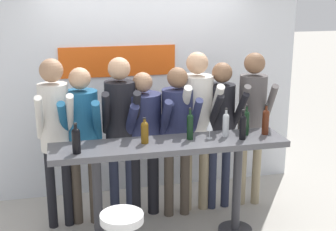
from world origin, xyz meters
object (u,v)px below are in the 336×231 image
person_far_right (221,119)px  wine_bottle_1 (145,131)px  wine_bottle_2 (190,125)px  wine_glass_0 (210,126)px  wine_bottle_0 (246,122)px  person_center_right (177,126)px  person_right (197,114)px  wine_bottle_3 (226,124)px  tasting_table (170,160)px  wine_bottle_5 (76,139)px  person_rightmost (252,111)px  wine_bottle_4 (266,121)px  person_far_left (55,124)px  person_left (82,129)px  person_center_left (121,120)px  wine_bottle_6 (243,126)px  person_center (144,130)px

person_far_right → wine_bottle_1: size_ratio=6.75×
wine_bottle_2 → wine_glass_0: bearing=-5.8°
wine_glass_0 → wine_bottle_0: bearing=3.8°
person_center_right → person_right: person_right is taller
person_center_right → wine_bottle_0: 0.76m
wine_bottle_3 → wine_bottle_0: bearing=0.2°
tasting_table → wine_bottle_3: 0.68m
tasting_table → wine_bottle_5: size_ratio=8.10×
person_rightmost → wine_bottle_4: (-0.09, -0.55, 0.05)m
person_far_left → wine_bottle_1: 0.98m
wine_bottle_4 → wine_bottle_1: bearing=179.7°
wine_bottle_2 → person_far_left: bearing=159.7°
person_left → person_center_left: size_ratio=0.95×
person_far_left → person_left: person_far_left is taller
person_far_right → wine_bottle_6: person_far_right is taller
person_center_right → wine_bottle_5: 1.26m
person_left → wine_bottle_6: 1.66m
wine_bottle_3 → wine_bottle_6: size_ratio=0.97×
wine_bottle_0 → wine_bottle_4: wine_bottle_4 is taller
wine_bottle_4 → wine_bottle_3: bearing=176.5°
wine_bottle_4 → tasting_table: bearing=-178.7°
wine_bottle_3 → wine_bottle_1: bearing=-178.7°
person_rightmost → wine_bottle_3: (-0.51, -0.52, 0.04)m
tasting_table → person_center: bearing=104.9°
wine_bottle_2 → wine_bottle_3: (0.38, 0.01, -0.01)m
wine_glass_0 → tasting_table: bearing=-176.8°
wine_bottle_1 → wine_bottle_0: bearing=1.0°
person_left → wine_bottle_3: 1.49m
wine_bottle_5 → wine_bottle_4: bearing=3.8°
wine_bottle_0 → wine_bottle_1: bearing=-179.0°
person_far_right → wine_bottle_6: bearing=-94.0°
wine_bottle_3 → wine_glass_0: (-0.18, -0.03, -0.01)m
person_center_left → wine_bottle_6: bearing=-25.3°
person_rightmost → wine_bottle_0: 0.60m
person_center → wine_glass_0: person_center is taller
tasting_table → wine_glass_0: size_ratio=13.12×
tasting_table → person_rightmost: size_ratio=1.28×
person_far_right → wine_bottle_0: person_far_right is taller
person_center → wine_bottle_4: (1.17, -0.56, 0.19)m
person_center → person_rightmost: bearing=-9.3°
person_left → wine_bottle_1: 0.77m
person_left → person_center: 0.66m
person_rightmost → person_center: bearing=-171.3°
person_left → wine_bottle_4: size_ratio=5.42×
person_center_right → person_rightmost: bearing=7.0°
tasting_table → wine_bottle_4: 1.07m
wine_bottle_1 → person_center_right: bearing=46.0°
wine_bottle_0 → person_left: bearing=163.1°
wine_bottle_6 → wine_glass_0: bearing=161.9°
wine_bottle_0 → wine_glass_0: 0.40m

